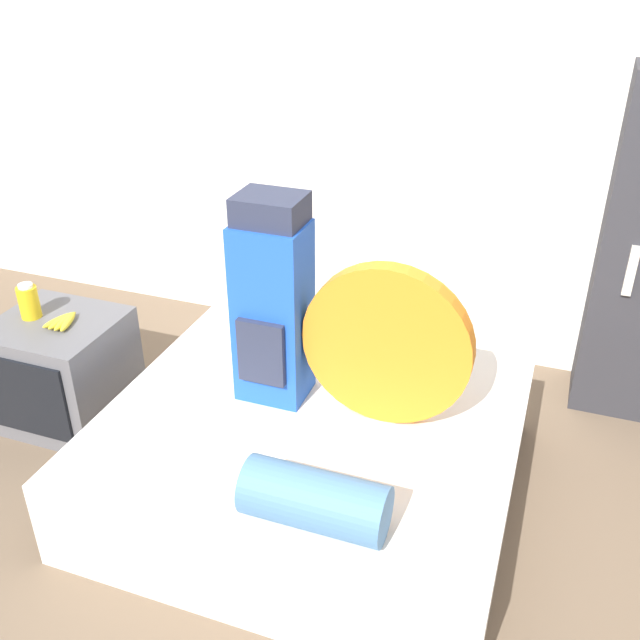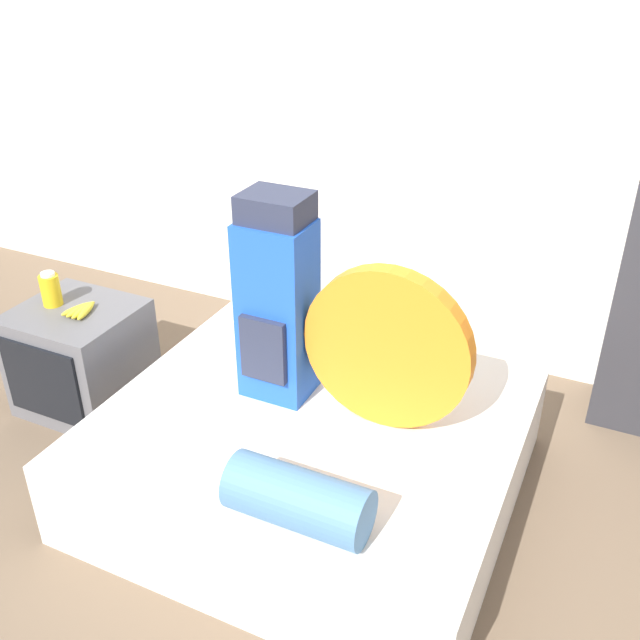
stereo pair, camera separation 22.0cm
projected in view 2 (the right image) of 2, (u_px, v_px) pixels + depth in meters
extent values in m
plane|color=brown|center=(262.00, 586.00, 2.64)|extent=(16.00, 16.00, 0.00)
cube|color=white|center=(444.00, 119.00, 3.53)|extent=(8.00, 0.05, 2.60)
cube|color=silver|center=(312.00, 451.00, 3.01)|extent=(1.65, 1.50, 0.39)
cube|color=blue|center=(278.00, 311.00, 2.89)|extent=(0.28, 0.23, 0.76)
cube|color=#282D42|center=(276.00, 208.00, 2.68)|extent=(0.26, 0.21, 0.11)
cube|color=#282D42|center=(263.00, 350.00, 2.84)|extent=(0.20, 0.03, 0.28)
cylinder|color=orange|center=(387.00, 348.00, 2.72)|extent=(0.67, 0.08, 0.67)
cylinder|color=teal|center=(298.00, 498.00, 2.34)|extent=(0.49, 0.20, 0.20)
cube|color=#5B5B60|center=(82.00, 358.00, 3.52)|extent=(0.56, 0.52, 0.54)
cube|color=black|center=(42.00, 383.00, 3.31)|extent=(0.44, 0.02, 0.39)
cylinder|color=gold|center=(51.00, 290.00, 3.41)|extent=(0.09, 0.09, 0.15)
cylinder|color=white|center=(47.00, 274.00, 3.36)|extent=(0.07, 0.07, 0.02)
ellipsoid|color=yellow|center=(78.00, 309.00, 3.37)|extent=(0.08, 0.18, 0.03)
ellipsoid|color=yellow|center=(81.00, 309.00, 3.36)|extent=(0.05, 0.18, 0.03)
ellipsoid|color=yellow|center=(83.00, 310.00, 3.36)|extent=(0.05, 0.18, 0.03)
ellipsoid|color=yellow|center=(86.00, 311.00, 3.35)|extent=(0.08, 0.18, 0.03)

